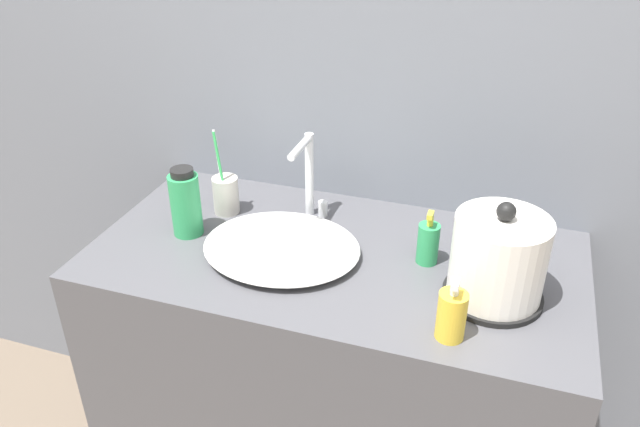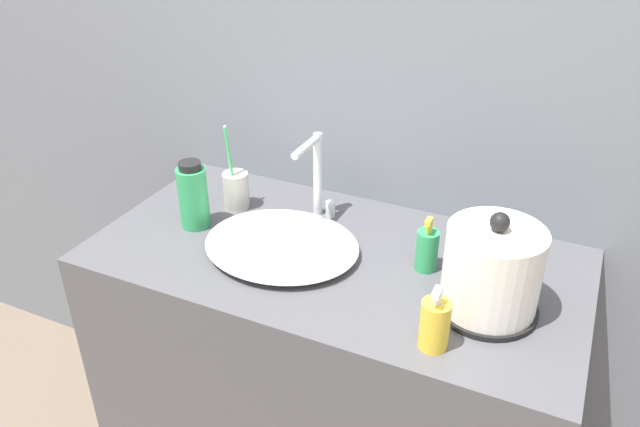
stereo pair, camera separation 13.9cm
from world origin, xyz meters
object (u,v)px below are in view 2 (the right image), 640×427
Objects in this scene: toothbrush_cup at (236,189)px; shampoo_bottle at (193,196)px; mouthwash_bottle at (435,324)px; electric_kettle at (491,274)px; lotion_bottle at (427,250)px; faucet at (317,173)px.

toothbrush_cup is 1.31× the size of shampoo_bottle.
toothbrush_cup is 1.66× the size of mouthwash_bottle.
electric_kettle is at bearing -2.41° from shampoo_bottle.
lotion_bottle is (0.52, -0.07, -0.00)m from toothbrush_cup.
faucet is 0.98× the size of electric_kettle.
mouthwash_bottle reaches higher than lotion_bottle.
electric_kettle is 1.30× the size of shampoo_bottle.
toothbrush_cup is (-0.21, -0.04, -0.07)m from faucet.
shampoo_bottle is (-0.25, -0.17, -0.04)m from faucet.
faucet is 0.53m from mouthwash_bottle.
toothbrush_cup is (-0.68, 0.15, -0.04)m from electric_kettle.
electric_kettle is 0.17m from mouthwash_bottle.
toothbrush_cup is at bearing 153.54° from mouthwash_bottle.
shampoo_bottle reaches higher than mouthwash_bottle.
electric_kettle reaches higher than shampoo_bottle.
electric_kettle is at bearing -12.75° from toothbrush_cup.
mouthwash_bottle is (0.65, -0.18, -0.03)m from shampoo_bottle.
faucet is 0.22m from toothbrush_cup.
mouthwash_bottle is at bearing -113.95° from electric_kettle.
lotion_bottle is at bearing 109.61° from mouthwash_bottle.
toothbrush_cup is at bearing 167.25° from electric_kettle.
shampoo_bottle is at bearing -108.98° from toothbrush_cup.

